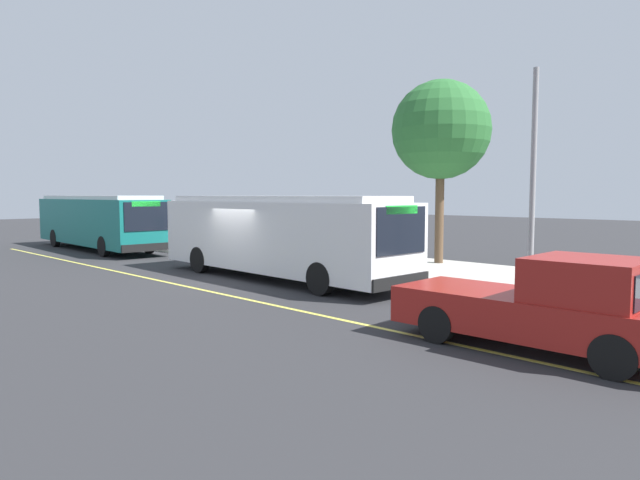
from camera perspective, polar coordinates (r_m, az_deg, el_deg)
The scene contains 12 objects.
ground_plane at distance 20.07m, azimuth -8.24°, elevation -3.97°, with size 120.00×120.00×0.00m, color #2B2B2D.
sidewalk_curb at distance 24.10m, azimuth 3.26°, elevation -2.32°, with size 44.00×6.40×0.15m, color #B7B2A8.
lane_stripe_center at distance 18.85m, azimuth -13.61°, elevation -4.60°, with size 36.00×0.14×0.01m, color #E0D64C.
transit_bus_main at distance 19.80m, azimuth -4.32°, elevation 0.65°, with size 11.14×2.84×2.95m.
transit_bus_second at distance 32.65m, azimuth -21.70°, elevation 1.90°, with size 11.85×3.04×2.95m.
pickup_truck at distance 11.52m, azimuth 22.24°, elevation -6.37°, with size 5.45×2.14×1.85m.
bus_shelter at distance 24.43m, azimuth 1.21°, elevation 2.12°, with size 2.90×1.60×2.48m.
waiting_bench at distance 24.30m, azimuth 1.95°, elevation -0.93°, with size 1.60×0.48×0.95m.
route_sign_post at distance 21.02m, azimuth 3.07°, elevation 1.82°, with size 0.44×0.08×2.80m.
pedestrian_commuter at distance 23.79m, azimuth -0.71°, elevation 0.12°, with size 0.24×0.40×1.69m.
street_tree_near_shelter at distance 23.89m, azimuth 12.24°, elevation 10.88°, with size 4.06×4.06×7.53m.
utility_pole at distance 17.07m, azimuth 20.92°, elevation 5.55°, with size 0.16×0.16×6.40m, color gray.
Camera 1 is at (15.91, -11.87, 2.98)m, focal length 31.33 mm.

